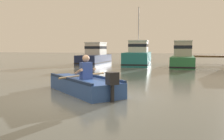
{
  "coord_description": "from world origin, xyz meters",
  "views": [
    {
      "loc": [
        2.56,
        -6.45,
        1.4
      ],
      "look_at": [
        -0.29,
        2.59,
        0.55
      ],
      "focal_mm": 39.55,
      "sensor_mm": 36.0,
      "label": 1
    }
  ],
  "objects_px": {
    "moored_boat_navy": "(95,56)",
    "moored_boat_green": "(183,57)",
    "moored_boat_teal": "(138,55)",
    "rowboat_with_person": "(83,84)"
  },
  "relations": [
    {
      "from": "moored_boat_navy",
      "to": "moored_boat_green",
      "type": "xyz_separation_m",
      "value": [
        7.69,
        -1.48,
        0.01
      ]
    },
    {
      "from": "moored_boat_teal",
      "to": "moored_boat_green",
      "type": "bearing_deg",
      "value": -16.11
    },
    {
      "from": "moored_boat_navy",
      "to": "rowboat_with_person",
      "type": "bearing_deg",
      "value": -70.02
    },
    {
      "from": "moored_boat_teal",
      "to": "moored_boat_green",
      "type": "relative_size",
      "value": 1.15
    },
    {
      "from": "rowboat_with_person",
      "to": "moored_boat_navy",
      "type": "bearing_deg",
      "value": 109.98
    },
    {
      "from": "rowboat_with_person",
      "to": "moored_boat_teal",
      "type": "height_order",
      "value": "moored_boat_teal"
    },
    {
      "from": "rowboat_with_person",
      "to": "moored_boat_navy",
      "type": "distance_m",
      "value": 14.62
    },
    {
      "from": "rowboat_with_person",
      "to": "moored_boat_green",
      "type": "relative_size",
      "value": 0.58
    },
    {
      "from": "moored_boat_green",
      "to": "moored_boat_navy",
      "type": "bearing_deg",
      "value": 169.14
    },
    {
      "from": "moored_boat_navy",
      "to": "moored_boat_teal",
      "type": "height_order",
      "value": "moored_boat_teal"
    }
  ]
}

